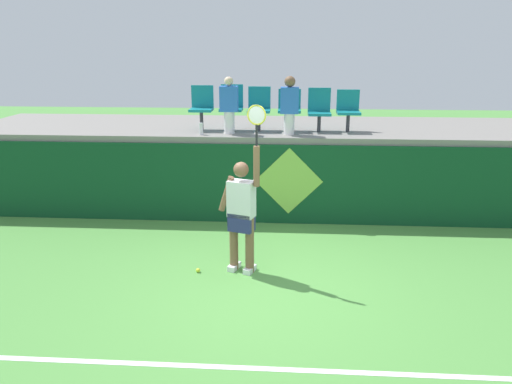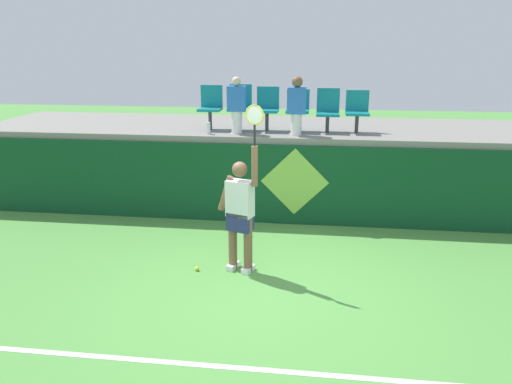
% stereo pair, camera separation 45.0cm
% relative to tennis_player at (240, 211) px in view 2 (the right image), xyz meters
% --- Properties ---
extents(ground_plane, '(40.00, 40.00, 0.00)m').
position_rel_tennis_player_xyz_m(ground_plane, '(0.38, -0.64, -0.95)').
color(ground_plane, '#519342').
extents(court_back_wall, '(12.67, 0.20, 1.52)m').
position_rel_tennis_player_xyz_m(court_back_wall, '(0.38, 2.19, -0.19)').
color(court_back_wall, '#0F4223').
rests_on(court_back_wall, ground_plane).
extents(spectator_platform, '(12.67, 2.87, 0.12)m').
position_rel_tennis_player_xyz_m(spectator_platform, '(0.38, 3.58, 0.63)').
color(spectator_platform, gray).
rests_on(spectator_platform, court_back_wall).
extents(court_baseline_stripe, '(11.40, 0.08, 0.01)m').
position_rel_tennis_player_xyz_m(court_baseline_stripe, '(0.38, -2.34, -0.95)').
color(court_baseline_stripe, white).
rests_on(court_baseline_stripe, ground_plane).
extents(tennis_player, '(0.73, 0.37, 2.51)m').
position_rel_tennis_player_xyz_m(tennis_player, '(0.00, 0.00, 0.00)').
color(tennis_player, white).
rests_on(tennis_player, ground_plane).
extents(tennis_ball, '(0.07, 0.07, 0.07)m').
position_rel_tennis_player_xyz_m(tennis_ball, '(-0.66, -0.11, -0.92)').
color(tennis_ball, '#D1E533').
rests_on(tennis_ball, ground_plane).
extents(water_bottle, '(0.08, 0.08, 0.22)m').
position_rel_tennis_player_xyz_m(water_bottle, '(-0.99, 2.39, 0.80)').
color(water_bottle, white).
rests_on(water_bottle, spectator_platform).
extents(stadium_chair_0, '(0.44, 0.42, 0.86)m').
position_rel_tennis_player_xyz_m(stadium_chair_0, '(-1.07, 2.97, 1.17)').
color(stadium_chair_0, '#38383D').
rests_on(stadium_chair_0, spectator_platform).
extents(stadium_chair_1, '(0.44, 0.42, 0.89)m').
position_rel_tennis_player_xyz_m(stadium_chair_1, '(-0.47, 2.97, 1.18)').
color(stadium_chair_1, '#38383D').
rests_on(stadium_chair_1, spectator_platform).
extents(stadium_chair_2, '(0.44, 0.42, 0.85)m').
position_rel_tennis_player_xyz_m(stadium_chair_2, '(0.07, 2.97, 1.16)').
color(stadium_chair_2, '#38383D').
rests_on(stadium_chair_2, spectator_platform).
extents(stadium_chair_3, '(0.44, 0.42, 0.80)m').
position_rel_tennis_player_xyz_m(stadium_chair_3, '(0.67, 2.96, 1.15)').
color(stadium_chair_3, '#38383D').
rests_on(stadium_chair_3, spectator_platform).
extents(stadium_chair_4, '(0.44, 0.42, 0.83)m').
position_rel_tennis_player_xyz_m(stadium_chair_4, '(1.25, 2.97, 1.13)').
color(stadium_chair_4, '#38383D').
rests_on(stadium_chair_4, spectator_platform).
extents(stadium_chair_5, '(0.44, 0.42, 0.80)m').
position_rel_tennis_player_xyz_m(stadium_chair_5, '(1.81, 2.97, 1.13)').
color(stadium_chair_5, '#38383D').
rests_on(stadium_chair_5, spectator_platform).
extents(spectator_0, '(0.34, 0.20, 1.09)m').
position_rel_tennis_player_xyz_m(spectator_0, '(0.67, 2.52, 1.26)').
color(spectator_0, white).
rests_on(spectator_0, spectator_platform).
extents(spectator_1, '(0.34, 0.20, 1.07)m').
position_rel_tennis_player_xyz_m(spectator_1, '(-0.47, 2.56, 1.24)').
color(spectator_1, white).
rests_on(spectator_1, spectator_platform).
extents(wall_signage_mount, '(1.27, 0.01, 1.47)m').
position_rel_tennis_player_xyz_m(wall_signage_mount, '(0.69, 2.09, -0.95)').
color(wall_signage_mount, '#0F4223').
rests_on(wall_signage_mount, ground_plane).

